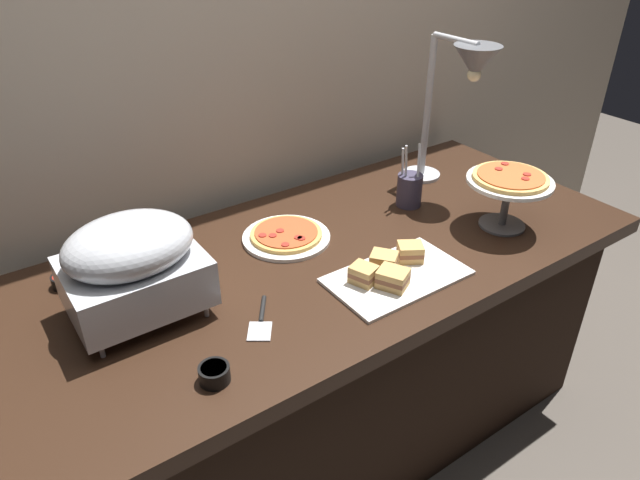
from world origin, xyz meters
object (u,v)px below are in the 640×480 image
(heat_lamp, at_px, (465,77))
(utensil_holder, at_px, (409,189))
(pizza_plate_center, at_px, (509,184))
(sauce_cup_near, at_px, (214,373))
(chafing_dish, at_px, (132,263))
(sauce_cup_far, at_px, (64,280))
(serving_spatula, at_px, (261,320))
(sandwich_platter, at_px, (393,272))
(pizza_plate_front, at_px, (286,236))

(heat_lamp, height_order, utensil_holder, heat_lamp)
(pizza_plate_center, bearing_deg, sauce_cup_near, -174.89)
(chafing_dish, relative_size, sauce_cup_far, 5.16)
(serving_spatula, bearing_deg, utensil_holder, 19.39)
(sandwich_platter, bearing_deg, pizza_plate_center, 2.32)
(pizza_plate_center, distance_m, sauce_cup_near, 1.06)
(chafing_dish, xyz_separation_m, sauce_cup_far, (-0.13, 0.23, -0.13))
(utensil_holder, xyz_separation_m, serving_spatula, (-0.72, -0.25, -0.06))
(sauce_cup_near, bearing_deg, utensil_holder, 22.35)
(heat_lamp, xyz_separation_m, sauce_cup_far, (-1.28, 0.19, -0.39))
(pizza_plate_front, xyz_separation_m, pizza_plate_center, (0.61, -0.32, 0.13))
(chafing_dish, bearing_deg, utensil_holder, 3.24)
(heat_lamp, height_order, sandwich_platter, heat_lamp)
(heat_lamp, xyz_separation_m, serving_spatula, (-0.92, -0.25, -0.40))
(sandwich_platter, bearing_deg, pizza_plate_front, 111.05)
(sauce_cup_near, height_order, utensil_holder, utensil_holder)
(pizza_plate_center, bearing_deg, utensil_holder, 118.00)
(heat_lamp, height_order, sauce_cup_near, heat_lamp)
(sauce_cup_near, bearing_deg, heat_lamp, 18.39)
(sandwich_platter, relative_size, serving_spatula, 2.40)
(pizza_plate_center, bearing_deg, serving_spatula, 178.42)
(chafing_dish, xyz_separation_m, heat_lamp, (1.15, 0.05, 0.25))
(pizza_plate_front, height_order, sauce_cup_near, sauce_cup_near)
(chafing_dish, xyz_separation_m, pizza_plate_center, (1.10, -0.22, -0.01))
(heat_lamp, xyz_separation_m, pizza_plate_front, (-0.66, 0.05, -0.39))
(sauce_cup_near, bearing_deg, pizza_plate_center, 5.11)
(heat_lamp, bearing_deg, serving_spatula, -164.88)
(chafing_dish, distance_m, pizza_plate_front, 0.52)
(chafing_dish, xyz_separation_m, sandwich_platter, (0.62, -0.24, -0.13))
(heat_lamp, bearing_deg, sauce_cup_near, -161.61)
(sauce_cup_near, bearing_deg, chafing_dish, 98.45)
(sandwich_platter, xyz_separation_m, utensil_holder, (0.33, 0.30, 0.04))
(pizza_plate_front, bearing_deg, utensil_holder, -5.50)
(pizza_plate_center, relative_size, utensil_holder, 1.18)
(heat_lamp, height_order, serving_spatula, heat_lamp)
(pizza_plate_front, bearing_deg, chafing_dish, -168.69)
(pizza_plate_front, distance_m, sandwich_platter, 0.37)
(sauce_cup_far, bearing_deg, utensil_holder, -9.52)
(heat_lamp, distance_m, pizza_plate_center, 0.38)
(pizza_plate_front, bearing_deg, serving_spatula, -131.15)
(serving_spatula, bearing_deg, chafing_dish, 139.07)
(pizza_plate_front, relative_size, sauce_cup_far, 4.28)
(sandwich_platter, height_order, sauce_cup_near, sandwich_platter)
(sandwich_platter, height_order, utensil_holder, utensil_holder)
(pizza_plate_front, distance_m, pizza_plate_center, 0.70)
(pizza_plate_front, height_order, serving_spatula, pizza_plate_front)
(pizza_plate_center, bearing_deg, sandwich_platter, -177.68)
(utensil_holder, height_order, serving_spatula, utensil_holder)
(sauce_cup_near, height_order, sauce_cup_far, sauce_cup_near)
(pizza_plate_front, distance_m, sauce_cup_far, 0.63)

